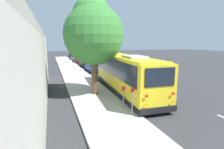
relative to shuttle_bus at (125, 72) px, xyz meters
The scene contains 14 objects.
ground_plane 1.99m from the shuttle_bus, 16.00° to the right, with size 160.00×160.00×0.00m, color #333335.
sidewalk_slab 3.61m from the shuttle_bus, 74.29° to the left, with size 80.00×3.33×0.15m, color beige.
curb_strip 2.32m from the shuttle_bus, 57.10° to the left, with size 80.00×0.14×0.15m, color #AAA69D.
shuttle_bus is the anchor object (origin of this frame).
parked_sedan_blue 11.89m from the shuttle_bus, ahead, with size 4.34×1.80×1.31m.
parked_sedan_black 17.74m from the shuttle_bus, ahead, with size 4.44×1.80×1.28m.
parked_sedan_maroon 24.76m from the shuttle_bus, ahead, with size 4.45×1.86×1.29m.
parked_sedan_gray 31.05m from the shuttle_bus, ahead, with size 4.50×2.05×1.29m.
parked_sedan_navy 37.93m from the shuttle_bus, ahead, with size 4.53×1.80×1.32m.
street_tree 4.35m from the shuttle_bus, 89.76° to the left, with size 4.69×4.69×7.75m.
sign_post_near 5.39m from the shuttle_bus, 161.01° to the left, with size 0.06×0.22×1.63m.
sign_post_far 4.22m from the shuttle_bus, 155.11° to the left, with size 0.06×0.22×1.38m.
lane_stripe_mid 4.06m from the shuttle_bus, 116.62° to the right, with size 2.40×0.14×0.01m, color silver.
lane_stripe_ahead 5.73m from the shuttle_bus, 36.85° to the right, with size 2.40×0.14×0.01m, color silver.
Camera 1 is at (-14.50, 6.24, 4.26)m, focal length 28.00 mm.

